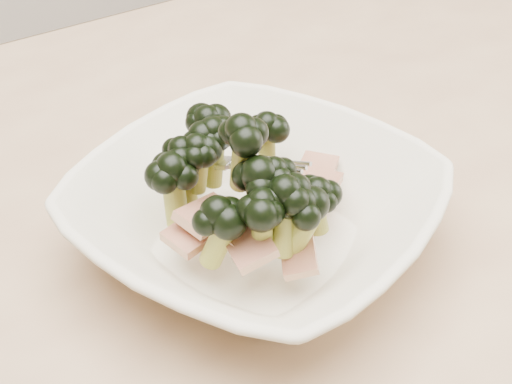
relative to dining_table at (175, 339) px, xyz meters
The scene contains 2 objects.
dining_table is the anchor object (origin of this frame).
broccoli_dish 0.15m from the dining_table, 30.03° to the right, with size 0.32×0.32×0.12m.
Camera 1 is at (-0.16, -0.36, 1.11)m, focal length 50.00 mm.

